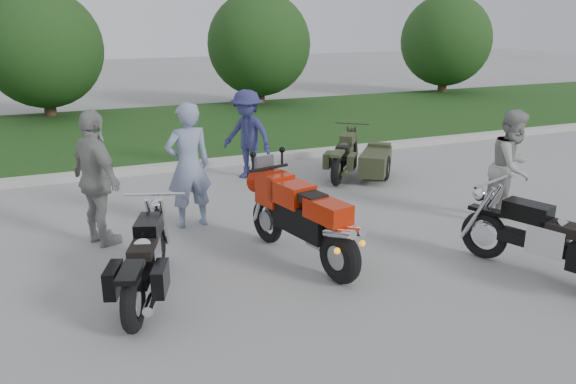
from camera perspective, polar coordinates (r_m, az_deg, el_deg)
name	(u,v)px	position (r m, az deg, el deg)	size (l,w,h in m)	color
ground	(331,282)	(7.03, 4.37, -9.09)	(80.00, 80.00, 0.00)	#9D9D97
curb	(206,164)	(12.33, -8.38, 2.87)	(60.00, 0.30, 0.15)	#B5B3AA
grass_strip	(168,130)	(16.29, -12.13, 6.20)	(60.00, 8.00, 0.14)	#26501B
tree_mid_left	(43,49)	(19.10, -23.67, 13.20)	(3.60, 3.60, 4.00)	#3F2B1C
tree_mid_right	(259,44)	(20.32, -2.95, 14.76)	(3.60, 3.60, 4.00)	#3F2B1C
tree_far_right	(446,41)	(24.24, 15.74, 14.59)	(3.60, 3.60, 4.00)	#3F2B1C
sportbike_red	(303,217)	(7.32, 1.54, -2.55)	(0.75, 2.25, 1.08)	black
cruiser_left	(145,264)	(6.65, -14.28, -7.12)	(0.87, 2.12, 0.85)	black
cruiser_right	(557,245)	(7.62, 25.66, -4.89)	(1.01, 2.28, 0.91)	black
cruiser_sidecar	(362,160)	(11.36, 7.55, 3.25)	(1.74, 1.93, 0.81)	black
person_stripe	(188,166)	(8.66, -10.08, 2.66)	(0.71, 0.46, 1.93)	#7F8DAD
person_grey	(512,167)	(9.40, 21.79, 2.37)	(0.87, 0.68, 1.79)	#999894
person_denim	(247,135)	(11.21, -4.16, 5.82)	(1.15, 0.66, 1.78)	navy
person_back	(97,179)	(8.26, -18.86, 1.26)	(1.14, 0.47, 1.94)	gray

